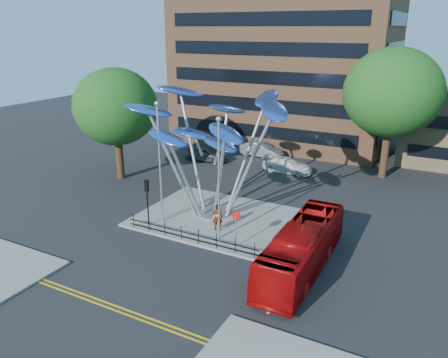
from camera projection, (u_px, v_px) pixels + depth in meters
The scene contains 18 objects.
ground at pixel (189, 258), 27.20m from camera, with size 120.00×120.00×0.00m, color black.
traffic_island at pixel (221, 219), 32.62m from camera, with size 12.00×9.00×0.15m, color slate.
double_yellow_near at pixel (126, 310), 22.19m from camera, with size 40.00×0.12×0.01m, color gold.
double_yellow_far at pixel (122, 313), 21.94m from camera, with size 40.00×0.12×0.01m, color gold.
brick_tower at pixel (288, 15), 51.64m from camera, with size 25.00×15.00×30.00m, color brown.
tree_right at pixel (392, 93), 39.36m from camera, with size 8.80×8.80×12.11m.
tree_left at pixel (116, 107), 39.53m from camera, with size 7.60×7.60×10.32m.
leaf_sculpture at pixel (212, 126), 31.44m from camera, with size 12.72×9.54×9.51m.
street_lamp_left at pixel (159, 153), 30.36m from camera, with size 0.36×0.36×8.80m.
street_lamp_right at pixel (219, 168), 27.81m from camera, with size 0.36×0.36×8.30m.
traffic_light_island at pixel (147, 193), 30.65m from camera, with size 0.28×0.18×3.42m.
no_entry_sign_island at pixel (236, 223), 27.81m from camera, with size 0.60×0.10×2.45m.
pedestrian_railing_front at pixel (190, 236), 28.88m from camera, with size 10.00×0.06×1.00m.
red_bus at pixel (302, 248), 25.42m from camera, with size 2.40×10.24×2.85m, color #9E0708.
pedestrian at pixel (217, 217), 30.33m from camera, with size 0.70×0.46×1.93m, color gray.
parked_car_left at pixel (207, 154), 46.83m from camera, with size 1.88×4.66×1.59m, color #42464A.
parked_car_mid at pixel (261, 150), 48.38m from camera, with size 1.73×4.96×1.63m, color #979B9E.
parked_car_right at pixel (287, 165), 43.18m from camera, with size 2.02×4.98×1.44m, color silver.
Camera 1 is at (13.25, -20.23, 13.55)m, focal length 35.00 mm.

